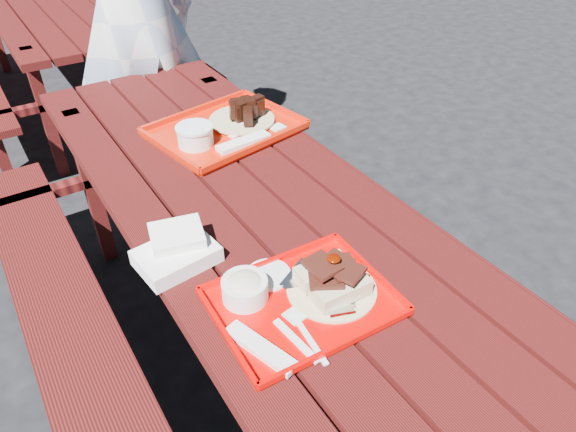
# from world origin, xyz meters

# --- Properties ---
(ground) EXTENTS (60.00, 60.00, 0.00)m
(ground) POSITION_xyz_m (0.00, 0.00, 0.00)
(ground) COLOR black
(ground) RESTS_ON ground
(picnic_table_near) EXTENTS (1.41, 2.40, 0.75)m
(picnic_table_near) POSITION_xyz_m (-0.00, 0.00, 0.56)
(picnic_table_near) COLOR #470F0D
(picnic_table_near) RESTS_ON ground
(picnic_table_far) EXTENTS (1.41, 2.40, 0.75)m
(picnic_table_far) POSITION_xyz_m (-0.00, 2.80, 0.56)
(picnic_table_far) COLOR #470F0D
(picnic_table_far) RESTS_ON ground
(near_tray) EXTENTS (0.42, 0.35, 0.13)m
(near_tray) POSITION_xyz_m (-0.11, -0.36, 0.78)
(near_tray) COLOR #DE0100
(near_tray) RESTS_ON picnic_table_near
(far_tray) EXTENTS (0.56, 0.47, 0.08)m
(far_tray) POSITION_xyz_m (0.13, 0.47, 0.78)
(far_tray) COLOR red
(far_tray) RESTS_ON picnic_table_near
(white_cloth) EXTENTS (0.21, 0.17, 0.08)m
(white_cloth) POSITION_xyz_m (-0.29, -0.08, 0.78)
(white_cloth) COLOR white
(white_cloth) RESTS_ON picnic_table_near
(person) EXTENTS (0.74, 0.52, 1.92)m
(person) POSITION_xyz_m (0.13, 1.36, 0.96)
(person) COLOR #A7BDDE
(person) RESTS_ON ground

